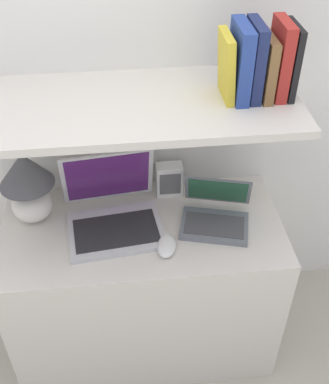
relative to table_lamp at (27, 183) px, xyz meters
name	(u,v)px	position (x,y,z in m)	size (l,w,h in m)	color
wall_back	(131,69)	(0.41, 0.23, 0.32)	(6.00, 0.05, 2.40)	white
desk	(145,287)	(0.41, -0.10, -0.53)	(1.07, 0.53, 0.71)	silver
back_riser	(138,202)	(0.41, 0.18, -0.29)	(1.07, 0.04, 1.18)	white
shelf	(136,105)	(0.41, -0.03, 0.31)	(1.07, 0.48, 0.03)	silver
table_lamp	(27,183)	(0.00, 0.00, 0.00)	(0.20, 0.20, 0.30)	white
laptop_large	(113,212)	(0.30, -0.07, -0.11)	(0.38, 0.36, 0.27)	silver
laptop_small	(215,215)	(0.69, -0.10, -0.13)	(0.30, 0.29, 0.16)	slate
computer_mouse	(167,246)	(0.49, -0.23, -0.15)	(0.09, 0.13, 0.03)	white
router_box	(169,180)	(0.54, 0.09, -0.10)	(0.10, 0.06, 0.14)	white
book_black	(290,60)	(0.90, -0.03, 0.45)	(0.02, 0.15, 0.23)	black
book_red	(280,59)	(0.87, -0.03, 0.45)	(0.04, 0.15, 0.25)	#A82823
book_brown	(266,66)	(0.83, -0.03, 0.43)	(0.03, 0.16, 0.20)	brown
book_navy	(254,61)	(0.79, -0.03, 0.45)	(0.03, 0.16, 0.24)	navy
book_blue	(240,62)	(0.74, -0.03, 0.45)	(0.04, 0.17, 0.24)	#284293
book_yellow	(226,67)	(0.70, -0.03, 0.43)	(0.04, 0.15, 0.21)	gold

